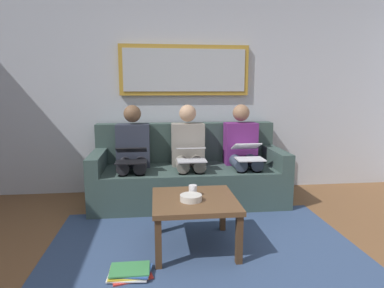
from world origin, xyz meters
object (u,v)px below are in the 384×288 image
(laptop_white, at_px, (248,152))
(person_middle, at_px, (189,151))
(laptop_silver, at_px, (191,154))
(couch, at_px, (188,174))
(coffee_table, at_px, (194,205))
(person_left, at_px, (242,150))
(person_right, at_px, (133,152))
(magazine_stack, at_px, (130,272))
(bowl, at_px, (191,198))
(framed_mirror, at_px, (185,70))
(cup, at_px, (193,190))
(laptop_black, at_px, (131,155))

(laptop_white, xyz_separation_m, person_middle, (0.64, -0.23, -0.02))
(laptop_silver, bearing_deg, couch, -90.00)
(coffee_table, relative_size, person_left, 0.61)
(person_right, xyz_separation_m, magazine_stack, (-0.06, 1.54, -0.58))
(bowl, bearing_deg, person_left, -121.80)
(framed_mirror, relative_size, person_middle, 1.42)
(person_middle, bearing_deg, framed_mirror, -90.00)
(framed_mirror, xyz_separation_m, laptop_white, (-0.64, 0.69, -0.92))
(cup, bearing_deg, laptop_black, -55.71)
(person_left, relative_size, laptop_silver, 3.38)
(couch, height_order, person_right, person_right)
(coffee_table, distance_m, laptop_silver, 0.94)
(laptop_black, bearing_deg, couch, -154.19)
(person_middle, height_order, person_right, same)
(person_right, bearing_deg, framed_mirror, -144.47)
(bowl, bearing_deg, laptop_black, -60.91)
(couch, distance_m, person_middle, 0.31)
(cup, relative_size, laptop_black, 0.26)
(cup, xyz_separation_m, laptop_black, (0.57, -0.83, 0.15))
(framed_mirror, height_order, cup, framed_mirror)
(framed_mirror, xyz_separation_m, person_right, (0.64, 0.46, -0.94))
(person_left, relative_size, person_middle, 1.00)
(laptop_white, height_order, magazine_stack, laptop_white)
(laptop_silver, height_order, person_right, person_right)
(bowl, height_order, person_right, person_right)
(coffee_table, height_order, bowl, bowl)
(couch, xyz_separation_m, laptop_black, (0.64, 0.31, 0.31))
(person_middle, bearing_deg, laptop_silver, 90.00)
(person_middle, distance_m, laptop_black, 0.68)
(bowl, height_order, laptop_silver, laptop_silver)
(coffee_table, distance_m, person_middle, 1.18)
(framed_mirror, distance_m, person_middle, 1.05)
(laptop_white, height_order, person_middle, person_middle)
(framed_mirror, xyz_separation_m, person_left, (-0.64, 0.46, -0.94))
(coffee_table, bearing_deg, person_middle, -93.51)
(person_left, bearing_deg, bowl, 58.20)
(coffee_table, bearing_deg, framed_mirror, -92.52)
(couch, bearing_deg, laptop_black, 25.81)
(framed_mirror, relative_size, bowl, 9.13)
(framed_mirror, height_order, person_left, framed_mirror)
(person_left, relative_size, magazine_stack, 3.47)
(magazine_stack, bearing_deg, framed_mirror, -106.26)
(bowl, height_order, laptop_black, laptop_black)
(couch, height_order, laptop_white, couch)
(person_middle, bearing_deg, laptop_white, 160.32)
(laptop_silver, relative_size, magazine_stack, 1.03)
(person_middle, bearing_deg, laptop_black, 20.62)
(laptop_silver, bearing_deg, person_right, -21.29)
(cup, xyz_separation_m, person_middle, (-0.07, -1.07, 0.14))
(couch, height_order, person_left, person_left)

